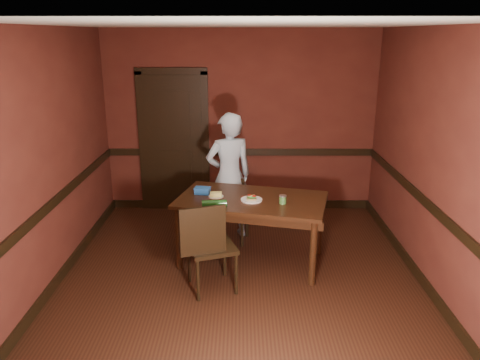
{
  "coord_description": "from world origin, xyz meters",
  "views": [
    {
      "loc": [
        0.02,
        -4.64,
        2.62
      ],
      "look_at": [
        0.0,
        0.35,
        1.05
      ],
      "focal_mm": 35.0,
      "sensor_mm": 36.0,
      "label": 1
    }
  ],
  "objects_px": {
    "sandwich_plate": "(251,199)",
    "person": "(229,176)",
    "dining_table": "(251,230)",
    "sauce_jar": "(283,199)",
    "cheese_saucer": "(216,195)",
    "food_tub": "(202,191)",
    "chair_far": "(233,211)",
    "chair_near": "(212,245)"
  },
  "relations": [
    {
      "from": "cheese_saucer",
      "to": "person",
      "type": "bearing_deg",
      "value": 78.8
    },
    {
      "from": "sauce_jar",
      "to": "chair_near",
      "type": "bearing_deg",
      "value": -148.77
    },
    {
      "from": "sandwich_plate",
      "to": "cheese_saucer",
      "type": "distance_m",
      "value": 0.43
    },
    {
      "from": "chair_far",
      "to": "sauce_jar",
      "type": "height_order",
      "value": "sauce_jar"
    },
    {
      "from": "person",
      "to": "sauce_jar",
      "type": "height_order",
      "value": "person"
    },
    {
      "from": "person",
      "to": "sauce_jar",
      "type": "relative_size",
      "value": 17.23
    },
    {
      "from": "sandwich_plate",
      "to": "person",
      "type": "bearing_deg",
      "value": 109.24
    },
    {
      "from": "dining_table",
      "to": "sandwich_plate",
      "type": "distance_m",
      "value": 0.42
    },
    {
      "from": "sauce_jar",
      "to": "person",
      "type": "bearing_deg",
      "value": 124.92
    },
    {
      "from": "chair_far",
      "to": "food_tub",
      "type": "distance_m",
      "value": 0.69
    },
    {
      "from": "sauce_jar",
      "to": "sandwich_plate",
      "type": "bearing_deg",
      "value": 163.81
    },
    {
      "from": "sauce_jar",
      "to": "food_tub",
      "type": "relative_size",
      "value": 0.47
    },
    {
      "from": "sandwich_plate",
      "to": "food_tub",
      "type": "distance_m",
      "value": 0.62
    },
    {
      "from": "chair_near",
      "to": "person",
      "type": "xyz_separation_m",
      "value": [
        0.15,
        1.37,
        0.34
      ]
    },
    {
      "from": "chair_far",
      "to": "food_tub",
      "type": "height_order",
      "value": "food_tub"
    },
    {
      "from": "chair_far",
      "to": "chair_near",
      "type": "height_order",
      "value": "chair_near"
    },
    {
      "from": "sandwich_plate",
      "to": "chair_near",
      "type": "bearing_deg",
      "value": -126.79
    },
    {
      "from": "chair_far",
      "to": "sandwich_plate",
      "type": "height_order",
      "value": "sandwich_plate"
    },
    {
      "from": "sandwich_plate",
      "to": "sauce_jar",
      "type": "distance_m",
      "value": 0.36
    },
    {
      "from": "dining_table",
      "to": "sandwich_plate",
      "type": "relative_size",
      "value": 6.86
    },
    {
      "from": "dining_table",
      "to": "chair_near",
      "type": "relative_size",
      "value": 1.69
    },
    {
      "from": "chair_far",
      "to": "sandwich_plate",
      "type": "xyz_separation_m",
      "value": [
        0.23,
        -0.64,
        0.41
      ]
    },
    {
      "from": "chair_near",
      "to": "sandwich_plate",
      "type": "relative_size",
      "value": 4.07
    },
    {
      "from": "chair_near",
      "to": "food_tub",
      "type": "xyz_separation_m",
      "value": [
        -0.15,
        0.8,
        0.33
      ]
    },
    {
      "from": "chair_far",
      "to": "chair_near",
      "type": "relative_size",
      "value": 0.81
    },
    {
      "from": "sauce_jar",
      "to": "food_tub",
      "type": "height_order",
      "value": "sauce_jar"
    },
    {
      "from": "sauce_jar",
      "to": "food_tub",
      "type": "bearing_deg",
      "value": 160.36
    },
    {
      "from": "dining_table",
      "to": "chair_far",
      "type": "relative_size",
      "value": 2.09
    },
    {
      "from": "food_tub",
      "to": "chair_near",
      "type": "bearing_deg",
      "value": -68.66
    },
    {
      "from": "dining_table",
      "to": "sandwich_plate",
      "type": "height_order",
      "value": "sandwich_plate"
    },
    {
      "from": "cheese_saucer",
      "to": "food_tub",
      "type": "relative_size",
      "value": 0.86
    },
    {
      "from": "food_tub",
      "to": "person",
      "type": "bearing_deg",
      "value": 72.45
    },
    {
      "from": "person",
      "to": "chair_near",
      "type": "bearing_deg",
      "value": 65.31
    },
    {
      "from": "dining_table",
      "to": "chair_near",
      "type": "bearing_deg",
      "value": -110.14
    },
    {
      "from": "chair_near",
      "to": "sauce_jar",
      "type": "xyz_separation_m",
      "value": [
        0.78,
        0.47,
        0.34
      ]
    },
    {
      "from": "food_tub",
      "to": "sauce_jar",
      "type": "bearing_deg",
      "value": -9.07
    },
    {
      "from": "cheese_saucer",
      "to": "food_tub",
      "type": "xyz_separation_m",
      "value": [
        -0.17,
        0.11,
        0.02
      ]
    },
    {
      "from": "dining_table",
      "to": "sauce_jar",
      "type": "relative_size",
      "value": 17.36
    },
    {
      "from": "chair_near",
      "to": "person",
      "type": "height_order",
      "value": "person"
    },
    {
      "from": "chair_far",
      "to": "sandwich_plate",
      "type": "bearing_deg",
      "value": -58.41
    },
    {
      "from": "sauce_jar",
      "to": "dining_table",
      "type": "bearing_deg",
      "value": 153.93
    },
    {
      "from": "cheese_saucer",
      "to": "chair_near",
      "type": "bearing_deg",
      "value": -91.25
    }
  ]
}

